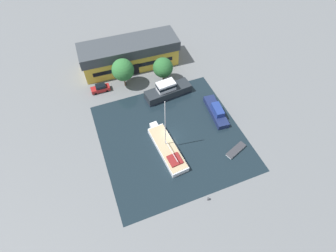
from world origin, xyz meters
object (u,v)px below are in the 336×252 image
at_px(quay_tree_near_building, 123,70).
at_px(cabin_boat, 216,111).
at_px(motor_cruiser, 168,90).
at_px(quay_tree_by_water, 163,68).
at_px(sailboat_moored, 167,148).
at_px(small_dinghy, 236,150).
at_px(parked_car, 100,88).
at_px(warehouse_building, 130,54).

height_order(quay_tree_near_building, cabin_boat, quay_tree_near_building).
height_order(quay_tree_near_building, motor_cruiser, quay_tree_near_building).
height_order(quay_tree_by_water, cabin_boat, quay_tree_by_water).
bearing_deg(sailboat_moored, quay_tree_by_water, 66.92).
height_order(quay_tree_near_building, small_dinghy, quay_tree_near_building).
relative_size(motor_cruiser, cabin_boat, 1.20).
relative_size(parked_car, cabin_boat, 0.47).
bearing_deg(quay_tree_near_building, quay_tree_by_water, -12.09).
height_order(quay_tree_by_water, parked_car, quay_tree_by_water).
bearing_deg(small_dinghy, parked_car, 18.28).
relative_size(small_dinghy, cabin_boat, 0.52).
bearing_deg(sailboat_moored, parked_car, 107.37).
bearing_deg(motor_cruiser, parked_car, 58.16).
height_order(motor_cruiser, small_dinghy, motor_cruiser).
relative_size(warehouse_building, motor_cruiser, 2.19).
distance_m(quay_tree_near_building, cabin_boat, 22.72).
xyz_separation_m(warehouse_building, parked_car, (-9.18, -6.49, -2.51)).
xyz_separation_m(quay_tree_by_water, motor_cruiser, (-0.71, -4.71, -2.76)).
bearing_deg(sailboat_moored, quay_tree_near_building, 92.65).
bearing_deg(warehouse_building, quay_tree_by_water, -55.22).
distance_m(warehouse_building, quay_tree_near_building, 7.68).
xyz_separation_m(quay_tree_by_water, cabin_boat, (6.98, -13.88, -3.33)).
height_order(warehouse_building, parked_car, warehouse_building).
height_order(parked_car, sailboat_moored, sailboat_moored).
bearing_deg(sailboat_moored, cabin_boat, 15.65).
bearing_deg(parked_car, warehouse_building, -53.88).
height_order(warehouse_building, sailboat_moored, sailboat_moored).
relative_size(quay_tree_near_building, parked_car, 1.69).
bearing_deg(quay_tree_near_building, sailboat_moored, -82.78).
relative_size(motor_cruiser, small_dinghy, 2.28).
distance_m(warehouse_building, sailboat_moored, 27.58).
distance_m(parked_car, cabin_boat, 26.99).
bearing_deg(small_dinghy, motor_cruiser, -0.76).
distance_m(warehouse_building, small_dinghy, 34.66).
bearing_deg(cabin_boat, sailboat_moored, -154.35).
bearing_deg(parked_car, small_dinghy, -140.42).
bearing_deg(motor_cruiser, warehouse_building, 14.20).
bearing_deg(warehouse_building, small_dinghy, -68.01).
relative_size(warehouse_building, parked_car, 5.61).
bearing_deg(small_dinghy, warehouse_building, -0.70).
bearing_deg(sailboat_moored, warehouse_building, 83.88).
relative_size(parked_car, motor_cruiser, 0.39).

